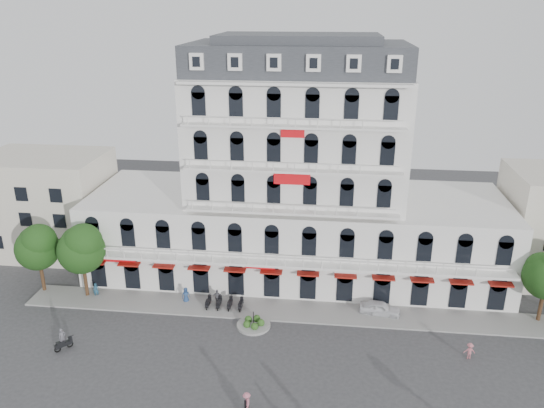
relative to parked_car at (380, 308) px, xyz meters
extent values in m
plane|color=#38383A|center=(-8.99, -9.50, -0.68)|extent=(120.00, 120.00, 0.00)
cube|color=gray|center=(-8.99, -0.50, -0.60)|extent=(53.00, 4.00, 0.16)
cube|color=silver|center=(-8.99, 8.50, 3.82)|extent=(45.00, 14.00, 9.00)
cube|color=silver|center=(-8.99, 8.50, 14.82)|extent=(22.00, 12.00, 13.00)
cube|color=#2D3035|center=(-8.99, 8.50, 22.82)|extent=(21.56, 11.76, 3.00)
cube|color=#2D3035|center=(-8.99, 8.50, 24.72)|extent=(15.84, 8.64, 0.80)
cube|color=maroon|center=(-8.99, 1.00, 2.82)|extent=(40.50, 1.00, 0.15)
cube|color=#B30B11|center=(-8.99, 2.38, 12.32)|extent=(3.50, 0.10, 1.40)
cube|color=beige|center=(-38.99, 10.50, 5.32)|extent=(14.00, 10.00, 12.00)
cylinder|color=gray|center=(-11.99, -3.50, -0.56)|extent=(3.20, 3.20, 0.24)
cylinder|color=black|center=(-11.99, -3.50, 0.22)|extent=(0.08, 0.08, 1.40)
sphere|color=#27501A|center=(-11.29, -3.50, -0.23)|extent=(0.70, 0.70, 0.70)
sphere|color=#27501A|center=(-11.77, -2.84, -0.23)|extent=(0.70, 0.70, 0.70)
sphere|color=#27501A|center=(-12.55, -3.08, -0.23)|extent=(0.70, 0.70, 0.70)
sphere|color=#27501A|center=(-12.56, -3.90, -0.23)|extent=(0.70, 0.70, 0.70)
sphere|color=#27501A|center=(-11.79, -4.17, -0.23)|extent=(0.70, 0.70, 0.70)
cylinder|color=#382314|center=(-34.99, 0.50, 1.08)|extent=(0.36, 0.36, 3.52)
sphere|color=#153611|center=(-34.99, 0.50, 4.28)|extent=(4.48, 4.48, 4.48)
sphere|color=#153611|center=(-34.49, 0.20, 5.32)|extent=(3.52, 3.52, 3.52)
sphere|color=#153611|center=(-35.39, 0.80, 4.92)|extent=(3.20, 3.20, 3.20)
cylinder|color=#382314|center=(-29.99, 0.00, 1.19)|extent=(0.36, 0.36, 3.74)
sphere|color=#153611|center=(-29.99, 0.00, 4.59)|extent=(4.76, 4.76, 4.76)
sphere|color=#153611|center=(-29.49, -0.30, 5.70)|extent=(3.74, 3.74, 3.74)
sphere|color=#153611|center=(-30.39, 0.30, 5.27)|extent=(3.40, 3.40, 3.40)
cylinder|color=#382314|center=(15.01, 0.50, 1.04)|extent=(0.36, 0.36, 3.43)
sphere|color=#153611|center=(14.61, 0.80, 4.78)|extent=(3.12, 3.12, 3.12)
imported|color=silver|center=(0.00, 0.00, 0.00)|extent=(4.14, 2.09, 1.35)
cube|color=black|center=(-28.06, -8.94, -0.13)|extent=(1.26, 1.35, 0.35)
torus|color=black|center=(-27.69, -8.53, -0.40)|extent=(0.49, 0.53, 0.60)
torus|color=black|center=(-28.42, -9.35, -0.40)|extent=(0.49, 0.53, 0.60)
imported|color=#56565E|center=(-28.06, -8.94, 0.61)|extent=(0.70, 0.72, 1.67)
torus|color=black|center=(-10.88, -14.50, -0.40)|extent=(0.24, 0.61, 0.60)
imported|color=#BA6274|center=(-10.77, -15.03, 0.57)|extent=(0.79, 1.13, 1.60)
imported|color=navy|center=(-19.45, 0.00, 0.15)|extent=(0.96, 0.83, 1.66)
imported|color=#55545B|center=(-16.19, 0.00, 0.15)|extent=(0.99, 0.47, 1.64)
imported|color=#BA626C|center=(7.09, -6.15, 0.08)|extent=(0.97, 0.56, 1.50)
imported|color=navy|center=(-28.99, 0.00, 0.10)|extent=(0.68, 0.59, 1.56)
camera|label=1|loc=(-5.38, -45.73, 27.84)|focal=35.00mm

